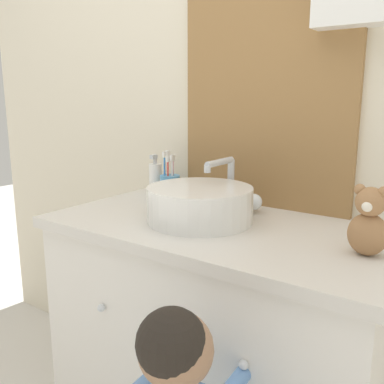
% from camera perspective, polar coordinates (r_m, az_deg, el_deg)
% --- Properties ---
extents(wall_back, '(3.20, 0.18, 2.50)m').
position_cam_1_polar(wall_back, '(1.55, 11.38, 14.12)').
color(wall_back, beige).
rests_on(wall_back, ground_plane).
extents(vanity_counter, '(1.09, 0.59, 0.86)m').
position_cam_1_polar(vanity_counter, '(1.52, 3.53, -19.81)').
color(vanity_counter, silver).
rests_on(vanity_counter, ground_plane).
extents(sink_basin, '(0.33, 0.39, 0.19)m').
position_cam_1_polar(sink_basin, '(1.35, 1.21, -1.52)').
color(sink_basin, white).
rests_on(sink_basin, vanity_counter).
extents(toothbrush_holder, '(0.08, 0.08, 0.18)m').
position_cam_1_polar(toothbrush_holder, '(1.67, -2.97, 0.96)').
color(toothbrush_holder, '#4C93C6').
rests_on(toothbrush_holder, vanity_counter).
extents(soap_dispenser, '(0.05, 0.05, 0.16)m').
position_cam_1_polar(soap_dispenser, '(1.74, -4.89, 1.86)').
color(soap_dispenser, white).
rests_on(soap_dispenser, vanity_counter).
extents(teddy_bear, '(0.10, 0.08, 0.18)m').
position_cam_1_polar(teddy_bear, '(1.14, 22.48, -3.79)').
color(teddy_bear, '#9E7047').
rests_on(teddy_bear, vanity_counter).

